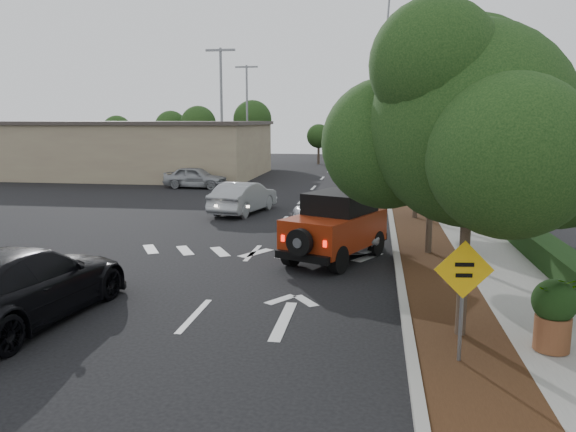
% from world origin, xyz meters
% --- Properties ---
extents(ground, '(120.00, 120.00, 0.00)m').
position_xyz_m(ground, '(0.00, 0.00, 0.00)').
color(ground, black).
rests_on(ground, ground).
extents(curb, '(0.20, 70.00, 0.15)m').
position_xyz_m(curb, '(4.60, 12.00, 0.07)').
color(curb, '#9E9B93').
rests_on(curb, ground).
extents(planting_strip, '(1.80, 70.00, 0.12)m').
position_xyz_m(planting_strip, '(5.60, 12.00, 0.06)').
color(planting_strip, black).
rests_on(planting_strip, ground).
extents(sidewalk, '(2.00, 70.00, 0.12)m').
position_xyz_m(sidewalk, '(7.50, 12.00, 0.06)').
color(sidewalk, gray).
rests_on(sidewalk, ground).
extents(hedge, '(0.80, 70.00, 0.80)m').
position_xyz_m(hedge, '(8.90, 12.00, 0.40)').
color(hedge, black).
rests_on(hedge, ground).
extents(commercial_building, '(22.00, 12.00, 4.00)m').
position_xyz_m(commercial_building, '(-16.00, 30.00, 2.00)').
color(commercial_building, gray).
rests_on(commercial_building, ground).
extents(transmission_tower, '(7.00, 4.00, 28.00)m').
position_xyz_m(transmission_tower, '(6.00, 48.00, 0.00)').
color(transmission_tower, slate).
rests_on(transmission_tower, ground).
extents(street_tree_near, '(3.80, 3.80, 5.92)m').
position_xyz_m(street_tree_near, '(5.60, -0.50, 0.00)').
color(street_tree_near, black).
rests_on(street_tree_near, ground).
extents(street_tree_mid, '(3.20, 3.20, 5.32)m').
position_xyz_m(street_tree_mid, '(5.60, 6.50, 0.00)').
color(street_tree_mid, black).
rests_on(street_tree_mid, ground).
extents(street_tree_far, '(3.40, 3.40, 5.62)m').
position_xyz_m(street_tree_far, '(5.60, 13.00, 0.00)').
color(street_tree_far, black).
rests_on(street_tree_far, ground).
extents(light_pole_a, '(2.00, 0.22, 9.00)m').
position_xyz_m(light_pole_a, '(-6.50, 26.00, 0.00)').
color(light_pole_a, slate).
rests_on(light_pole_a, ground).
extents(light_pole_b, '(2.00, 0.22, 9.00)m').
position_xyz_m(light_pole_b, '(-7.50, 38.00, 0.00)').
color(light_pole_b, slate).
rests_on(light_pole_b, ground).
extents(red_jeep, '(3.19, 4.28, 2.09)m').
position_xyz_m(red_jeep, '(2.79, 5.63, 1.06)').
color(red_jeep, black).
rests_on(red_jeep, ground).
extents(silver_suv_ahead, '(3.61, 5.53, 1.41)m').
position_xyz_m(silver_suv_ahead, '(2.45, 7.83, 0.71)').
color(silver_suv_ahead, '#B8B9C0').
rests_on(silver_suv_ahead, ground).
extents(black_suv_oncoming, '(2.82, 5.83, 1.64)m').
position_xyz_m(black_suv_oncoming, '(-3.52, -0.89, 0.82)').
color(black_suv_oncoming, black).
rests_on(black_suv_oncoming, ground).
extents(silver_sedan_oncoming, '(2.47, 4.65, 1.46)m').
position_xyz_m(silver_sedan_oncoming, '(-2.13, 13.77, 0.73)').
color(silver_sedan_oncoming, '#94979B').
rests_on(silver_sedan_oncoming, ground).
extents(parked_suv, '(4.13, 1.91, 1.37)m').
position_xyz_m(parked_suv, '(-7.38, 22.73, 0.69)').
color(parked_suv, '#94979B').
rests_on(parked_suv, ground).
extents(speed_hump_sign, '(1.01, 0.13, 2.16)m').
position_xyz_m(speed_hump_sign, '(5.40, -1.80, 1.49)').
color(speed_hump_sign, slate).
rests_on(speed_hump_sign, ground).
extents(terracotta_planter, '(0.80, 0.80, 1.39)m').
position_xyz_m(terracotta_planter, '(7.12, -1.08, 0.94)').
color(terracotta_planter, brown).
rests_on(terracotta_planter, ground).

